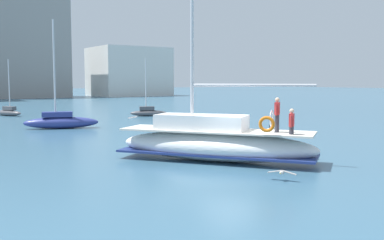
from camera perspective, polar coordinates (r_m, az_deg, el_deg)
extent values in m
plane|color=#38607A|center=(20.61, 5.15, -5.52)|extent=(400.00, 400.00, 0.00)
ellipsoid|color=white|center=(20.93, 3.09, -3.40)|extent=(7.51, 9.22, 1.40)
cube|color=navy|center=(20.98, 3.08, -4.25)|extent=(7.42, 9.07, 0.10)
cube|color=beige|center=(20.84, 3.10, -1.39)|extent=(7.08, 8.71, 0.08)
cube|color=white|center=(21.02, 1.23, -0.26)|extent=(3.87, 4.50, 0.70)
cylinder|color=silver|center=(21.28, 0.00, 12.77)|extent=(0.16, 0.16, 10.30)
cylinder|color=#B7B7BC|center=(20.27, 7.68, 4.51)|extent=(3.43, 4.77, 0.12)
cylinder|color=silver|center=(22.49, -7.70, 0.35)|extent=(0.77, 0.57, 0.06)
torus|color=orange|center=(19.01, 9.66, -0.54)|extent=(0.52, 0.65, 0.70)
cylinder|color=#33333D|center=(20.13, 10.96, -0.45)|extent=(0.20, 0.20, 0.80)
cube|color=red|center=(20.08, 10.99, 1.49)|extent=(0.38, 0.35, 0.56)
sphere|color=beige|center=(20.06, 11.01, 2.60)|extent=(0.20, 0.20, 0.20)
cylinder|color=red|center=(19.86, 10.88, 1.30)|extent=(0.09, 0.09, 0.50)
cylinder|color=red|center=(20.30, 11.09, 1.38)|extent=(0.09, 0.09, 0.50)
cylinder|color=#33333D|center=(19.51, 12.77, -1.32)|extent=(0.20, 0.20, 0.35)
cube|color=red|center=(19.46, 12.79, 0.01)|extent=(0.38, 0.35, 0.56)
sphere|color=beige|center=(19.43, 12.81, 1.16)|extent=(0.20, 0.20, 0.20)
cylinder|color=red|center=(19.25, 12.70, -0.19)|extent=(0.09, 0.09, 0.50)
cylinder|color=red|center=(19.68, 12.87, -0.08)|extent=(0.09, 0.09, 0.50)
torus|color=silver|center=(20.15, 10.29, 0.20)|extent=(0.65, 0.49, 0.76)
ellipsoid|color=#4C4C51|center=(47.52, -5.63, 0.89)|extent=(3.98, 2.56, 0.64)
cube|color=#4C4C51|center=(47.48, -5.87, 1.52)|extent=(1.69, 1.23, 0.40)
cylinder|color=silver|center=(47.38, -6.02, 4.65)|extent=(0.11, 0.11, 5.59)
ellipsoid|color=#4C4C51|center=(51.68, -22.72, 0.85)|extent=(2.54, 3.91, 0.63)
cube|color=#4C4C51|center=(51.50, -22.61, 1.42)|extent=(1.22, 1.67, 0.40)
cylinder|color=silver|center=(51.34, -22.64, 4.24)|extent=(0.11, 0.11, 5.47)
ellipsoid|color=navy|center=(36.52, -16.58, -0.33)|extent=(5.89, 3.30, 0.93)
cube|color=navy|center=(36.48, -17.06, 0.70)|extent=(2.47, 1.64, 0.40)
cylinder|color=silver|center=(36.40, -17.43, 6.39)|extent=(0.14, 0.14, 7.64)
ellipsoid|color=silver|center=(17.16, 11.59, -6.69)|extent=(0.40, 0.34, 0.16)
sphere|color=silver|center=(16.98, 11.44, -6.71)|extent=(0.11, 0.11, 0.11)
cone|color=gold|center=(16.92, 11.39, -6.79)|extent=(0.08, 0.07, 0.04)
cube|color=#9E9993|center=(17.10, 12.49, -6.68)|extent=(0.40, 0.54, 0.14)
cube|color=#9E9993|center=(17.22, 10.70, -6.56)|extent=(0.40, 0.54, 0.14)
sphere|color=silver|center=(30.49, 10.00, -1.72)|extent=(0.71, 0.71, 0.71)
cylinder|color=black|center=(30.46, 10.01, -1.16)|extent=(0.04, 0.04, 0.60)
cube|color=gray|center=(106.41, -21.04, 8.80)|extent=(17.71, 12.79, 22.52)
cube|color=silver|center=(112.69, -8.20, 6.18)|extent=(17.56, 14.87, 12.00)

